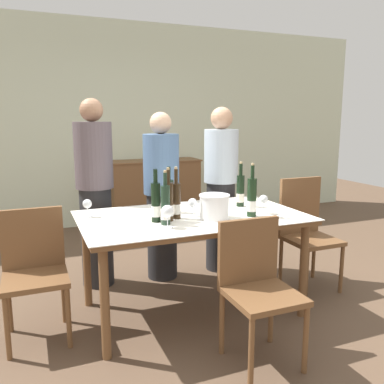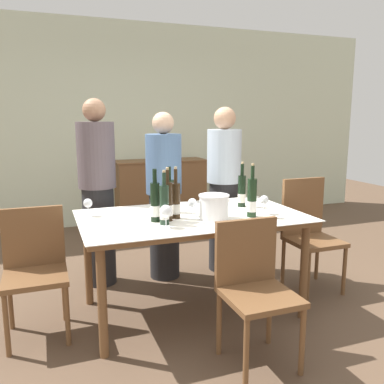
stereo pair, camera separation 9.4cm
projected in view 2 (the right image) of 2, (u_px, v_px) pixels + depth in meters
ground_plane at (192, 310)px, 3.23m from camera, size 12.00×12.00×0.00m
back_wall at (119, 125)px, 5.70m from camera, size 8.00×0.10×2.80m
sideboard_cabinet at (161, 192)px, 5.78m from camera, size 1.28×0.46×0.92m
dining_table at (192, 225)px, 3.10m from camera, size 1.69×0.99×0.78m
ice_bucket at (214, 206)px, 2.96m from camera, size 0.22×0.22×0.18m
wine_bottle_0 at (252, 199)px, 3.02m from camera, size 0.07×0.07×0.40m
wine_bottle_1 at (169, 197)px, 3.18m from camera, size 0.08×0.08×0.36m
wine_bottle_2 at (176, 201)px, 2.97m from camera, size 0.07×0.07×0.38m
wine_bottle_3 at (164, 206)px, 2.81m from camera, size 0.07×0.07×0.38m
wine_bottle_4 at (242, 191)px, 3.37m from camera, size 0.07×0.07×0.37m
wine_bottle_5 at (155, 203)px, 2.88m from camera, size 0.07×0.07×0.38m
wine_bottle_6 at (168, 203)px, 2.91m from camera, size 0.07×0.07×0.39m
wine_glass_0 at (166, 212)px, 2.73m from camera, size 0.09×0.09×0.16m
wine_glass_1 at (264, 201)px, 3.11m from camera, size 0.07×0.07×0.15m
wine_glass_2 at (88, 204)px, 3.05m from camera, size 0.07×0.07×0.14m
wine_glass_3 at (192, 204)px, 3.04m from camera, size 0.07×0.07×0.14m
chair_left_end at (35, 263)px, 2.83m from camera, size 0.42×0.42×0.89m
chair_near_front at (254, 281)px, 2.51m from camera, size 0.42×0.42×0.88m
chair_right_end at (308, 227)px, 3.61m from camera, size 0.42×0.42×0.97m
person_host at (98, 194)px, 3.62m from camera, size 0.33×0.33×1.67m
person_guest_left at (164, 197)px, 3.78m from camera, size 0.33×0.33×1.56m
person_guest_right at (224, 190)px, 3.98m from camera, size 0.33×0.33×1.61m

